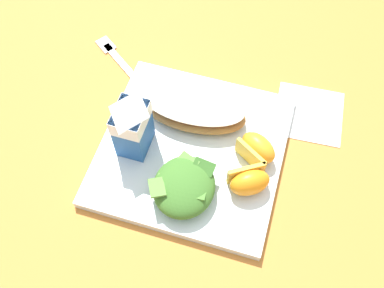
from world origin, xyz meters
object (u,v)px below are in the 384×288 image
object	(u,v)px
orange_wedge_front	(249,181)
cheesy_pizza_bread	(194,109)
metal_fork	(123,64)
paper_napkin	(309,113)
milk_carton	(132,124)
green_salad_pile	(184,186)
orange_wedge_middle	(257,148)
white_plate	(192,150)

from	to	relation	value
orange_wedge_front	cheesy_pizza_bread	bearing A→B (deg)	48.93
cheesy_pizza_bread	metal_fork	distance (m)	0.18
paper_napkin	milk_carton	bearing A→B (deg)	120.11
green_salad_pile	metal_fork	bearing A→B (deg)	40.44
metal_fork	orange_wedge_middle	bearing A→B (deg)	-114.03
white_plate	milk_carton	bearing A→B (deg)	102.94
white_plate	paper_napkin	size ratio (longest dim) A/B	2.55
white_plate	orange_wedge_middle	world-z (taller)	orange_wedge_middle
milk_carton	orange_wedge_front	world-z (taller)	milk_carton
metal_fork	white_plate	bearing A→B (deg)	-128.57
orange_wedge_front	metal_fork	distance (m)	0.32
cheesy_pizza_bread	orange_wedge_middle	xyz separation A→B (m)	(-0.04, -0.11, 0.00)
paper_napkin	metal_fork	size ratio (longest dim) A/B	0.68
green_salad_pile	milk_carton	bearing A→B (deg)	59.53
orange_wedge_front	paper_napkin	size ratio (longest dim) A/B	0.64
cheesy_pizza_bread	orange_wedge_middle	size ratio (longest dim) A/B	2.47
white_plate	metal_fork	xyz separation A→B (m)	(0.14, 0.17, -0.01)
green_salad_pile	paper_napkin	xyz separation A→B (m)	(0.20, -0.16, -0.03)
milk_carton	metal_fork	xyz separation A→B (m)	(0.15, 0.08, -0.07)
cheesy_pizza_bread	metal_fork	size ratio (longest dim) A/B	1.07
milk_carton	paper_napkin	world-z (taller)	milk_carton
orange_wedge_middle	paper_napkin	world-z (taller)	orange_wedge_middle
white_plate	orange_wedge_front	size ratio (longest dim) A/B	4.00
green_salad_pile	orange_wedge_middle	xyz separation A→B (m)	(0.09, -0.09, -0.00)
paper_napkin	white_plate	bearing A→B (deg)	127.21
cheesy_pizza_bread	green_salad_pile	bearing A→B (deg)	-169.29
orange_wedge_middle	milk_carton	bearing A→B (deg)	100.85
milk_carton	orange_wedge_front	distance (m)	0.19
white_plate	cheesy_pizza_bread	size ratio (longest dim) A/B	1.62
cheesy_pizza_bread	milk_carton	bearing A→B (deg)	137.16
white_plate	green_salad_pile	xyz separation A→B (m)	(-0.08, -0.01, 0.03)
paper_napkin	metal_fork	distance (m)	0.34
orange_wedge_front	metal_fork	world-z (taller)	orange_wedge_front
cheesy_pizza_bread	green_salad_pile	xyz separation A→B (m)	(-0.13, -0.03, 0.00)
white_plate	metal_fork	distance (m)	0.22
orange_wedge_front	paper_napkin	world-z (taller)	orange_wedge_front
metal_fork	milk_carton	bearing A→B (deg)	-151.58
cheesy_pizza_bread	paper_napkin	bearing A→B (deg)	-69.00
green_salad_pile	metal_fork	world-z (taller)	green_salad_pile
orange_wedge_front	orange_wedge_middle	world-z (taller)	same
orange_wedge_middle	metal_fork	xyz separation A→B (m)	(0.12, 0.27, -0.03)
green_salad_pile	metal_fork	size ratio (longest dim) A/B	0.62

